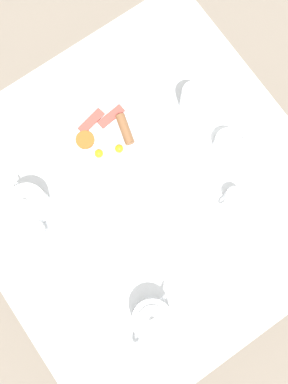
{
  "coord_description": "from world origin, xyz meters",
  "views": [
    {
      "loc": [
        0.15,
        0.22,
        2.21
      ],
      "look_at": [
        0.0,
        0.0,
        0.79
      ],
      "focal_mm": 42.0,
      "sensor_mm": 36.0,
      "label": 1
    }
  ],
  "objects_px": {
    "knife_by_plate": "(256,273)",
    "creamer_jug": "(233,196)",
    "teapot_near": "(152,320)",
    "teapot_far": "(29,205)",
    "teacup_with_saucer_left": "(227,143)",
    "water_glass_tall": "(193,99)",
    "breakfast_plate": "(107,136)",
    "napkin_folded": "(160,235)"
  },
  "relations": [
    {
      "from": "napkin_folded",
      "to": "teacup_with_saucer_left",
      "type": "bearing_deg",
      "value": -161.13
    },
    {
      "from": "teapot_near",
      "to": "knife_by_plate",
      "type": "height_order",
      "value": "teapot_near"
    },
    {
      "from": "breakfast_plate",
      "to": "napkin_folded",
      "type": "relative_size",
      "value": 1.51
    },
    {
      "from": "teacup_with_saucer_left",
      "to": "creamer_jug",
      "type": "height_order",
      "value": "teacup_with_saucer_left"
    },
    {
      "from": "breakfast_plate",
      "to": "teapot_near",
      "type": "height_order",
      "value": "teapot_near"
    },
    {
      "from": "creamer_jug",
      "to": "napkin_folded",
      "type": "relative_size",
      "value": 0.44
    },
    {
      "from": "teacup_with_saucer_left",
      "to": "breakfast_plate",
      "type": "bearing_deg",
      "value": -39.15
    },
    {
      "from": "teapot_near",
      "to": "teapot_far",
      "type": "bearing_deg",
      "value": 77.82
    },
    {
      "from": "breakfast_plate",
      "to": "teapot_far",
      "type": "height_order",
      "value": "teapot_far"
    },
    {
      "from": "teapot_far",
      "to": "knife_by_plate",
      "type": "xyz_separation_m",
      "value": [
        -0.46,
        0.58,
        -0.05
      ]
    },
    {
      "from": "breakfast_plate",
      "to": "teapot_near",
      "type": "distance_m",
      "value": 0.6
    },
    {
      "from": "creamer_jug",
      "to": "knife_by_plate",
      "type": "height_order",
      "value": "creamer_jug"
    },
    {
      "from": "teapot_near",
      "to": "teapot_far",
      "type": "distance_m",
      "value": 0.52
    },
    {
      "from": "napkin_folded",
      "to": "water_glass_tall",
      "type": "bearing_deg",
      "value": -138.44
    },
    {
      "from": "breakfast_plate",
      "to": "teapot_far",
      "type": "distance_m",
      "value": 0.34
    },
    {
      "from": "water_glass_tall",
      "to": "napkin_folded",
      "type": "distance_m",
      "value": 0.45
    },
    {
      "from": "breakfast_plate",
      "to": "creamer_jug",
      "type": "height_order",
      "value": "creamer_jug"
    },
    {
      "from": "breakfast_plate",
      "to": "knife_by_plate",
      "type": "distance_m",
      "value": 0.65
    },
    {
      "from": "water_glass_tall",
      "to": "knife_by_plate",
      "type": "relative_size",
      "value": 0.62
    },
    {
      "from": "water_glass_tall",
      "to": "teapot_far",
      "type": "bearing_deg",
      "value": -0.88
    },
    {
      "from": "teapot_far",
      "to": "knife_by_plate",
      "type": "height_order",
      "value": "teapot_far"
    },
    {
      "from": "teapot_near",
      "to": "knife_by_plate",
      "type": "xyz_separation_m",
      "value": [
        -0.35,
        0.08,
        -0.05
      ]
    },
    {
      "from": "teacup_with_saucer_left",
      "to": "knife_by_plate",
      "type": "xyz_separation_m",
      "value": [
        0.17,
        0.39,
        -0.02
      ]
    },
    {
      "from": "creamer_jug",
      "to": "knife_by_plate",
      "type": "distance_m",
      "value": 0.25
    },
    {
      "from": "breakfast_plate",
      "to": "napkin_folded",
      "type": "distance_m",
      "value": 0.37
    },
    {
      "from": "breakfast_plate",
      "to": "napkin_folded",
      "type": "height_order",
      "value": "breakfast_plate"
    },
    {
      "from": "teapot_near",
      "to": "breakfast_plate",
      "type": "bearing_deg",
      "value": 44.14
    },
    {
      "from": "teapot_near",
      "to": "water_glass_tall",
      "type": "xyz_separation_m",
      "value": [
        -0.51,
        -0.49,
        0.01
      ]
    },
    {
      "from": "teapot_near",
      "to": "teacup_with_saucer_left",
      "type": "bearing_deg",
      "value": 5.83
    },
    {
      "from": "teacup_with_saucer_left",
      "to": "creamer_jug",
      "type": "relative_size",
      "value": 2.07
    },
    {
      "from": "teapot_far",
      "to": "teacup_with_saucer_left",
      "type": "relative_size",
      "value": 1.33
    },
    {
      "from": "napkin_folded",
      "to": "creamer_jug",
      "type": "bearing_deg",
      "value": 173.03
    },
    {
      "from": "teapot_far",
      "to": "knife_by_plate",
      "type": "relative_size",
      "value": 1.12
    },
    {
      "from": "water_glass_tall",
      "to": "creamer_jug",
      "type": "bearing_deg",
      "value": 76.77
    },
    {
      "from": "teacup_with_saucer_left",
      "to": "napkin_folded",
      "type": "height_order",
      "value": "teacup_with_saucer_left"
    },
    {
      "from": "teapot_far",
      "to": "water_glass_tall",
      "type": "relative_size",
      "value": 1.82
    },
    {
      "from": "water_glass_tall",
      "to": "knife_by_plate",
      "type": "distance_m",
      "value": 0.59
    },
    {
      "from": "knife_by_plate",
      "to": "teacup_with_saucer_left",
      "type": "bearing_deg",
      "value": -113.85
    },
    {
      "from": "knife_by_plate",
      "to": "creamer_jug",
      "type": "bearing_deg",
      "value": -108.91
    },
    {
      "from": "breakfast_plate",
      "to": "creamer_jug",
      "type": "distance_m",
      "value": 0.46
    },
    {
      "from": "water_glass_tall",
      "to": "creamer_jug",
      "type": "height_order",
      "value": "water_glass_tall"
    },
    {
      "from": "teapot_near",
      "to": "water_glass_tall",
      "type": "bearing_deg",
      "value": 18.93
    }
  ]
}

